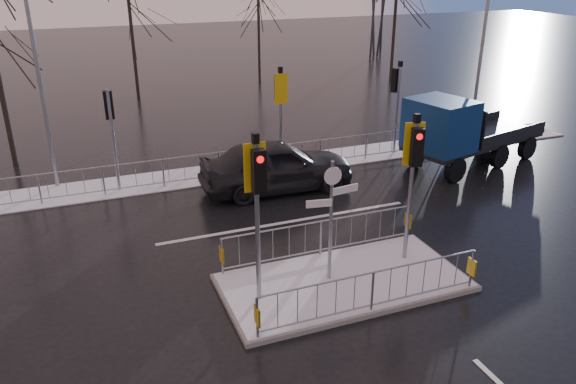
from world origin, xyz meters
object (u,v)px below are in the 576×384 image
object	(u,v)px
car_far_lane	(276,165)
street_lamp_left	(38,57)
flatbed_truck	(454,131)
traffic_island	(343,271)
street_lamp_right	(484,39)

from	to	relation	value
car_far_lane	street_lamp_left	world-z (taller)	street_lamp_left
car_far_lane	flatbed_truck	world-z (taller)	flatbed_truck
street_lamp_left	flatbed_truck	bearing A→B (deg)	-14.58
traffic_island	flatbed_truck	bearing A→B (deg)	37.91
street_lamp_right	street_lamp_left	xyz separation A→B (m)	(-17.00, 1.00, 0.10)
flatbed_truck	traffic_island	bearing A→B (deg)	-142.09
car_far_lane	flatbed_truck	distance (m)	6.95
traffic_island	street_lamp_right	xyz separation A→B (m)	(10.58, 8.49, 4.00)
traffic_island	car_far_lane	distance (m)	6.41
car_far_lane	street_lamp_left	bearing A→B (deg)	68.51
flatbed_truck	street_lamp_right	distance (m)	4.96
street_lamp_left	street_lamp_right	bearing A→B (deg)	-3.37
traffic_island	street_lamp_right	distance (m)	14.14
traffic_island	street_lamp_right	world-z (taller)	street_lamp_right
traffic_island	street_lamp_right	size ratio (longest dim) A/B	0.75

